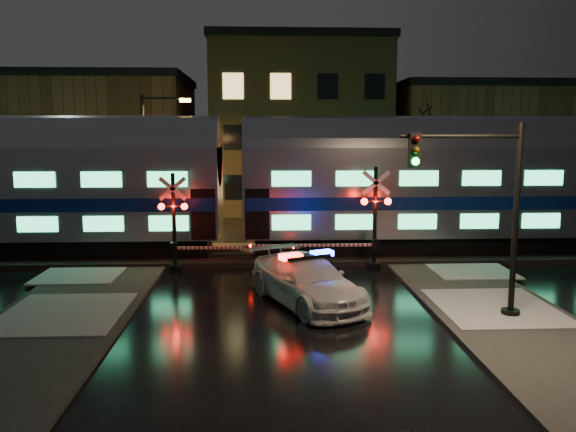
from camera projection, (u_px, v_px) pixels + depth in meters
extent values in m
plane|color=black|center=(280.00, 288.00, 19.85)|extent=(120.00, 120.00, 0.00)
cube|color=black|center=(276.00, 254.00, 24.78)|extent=(90.00, 4.20, 0.24)
cube|color=#2D2D2D|center=(20.00, 355.00, 13.62)|extent=(4.00, 20.00, 0.12)
cube|color=#2D2D2D|center=(543.00, 346.00, 14.20)|extent=(4.00, 20.00, 0.12)
cube|color=brown|center=(90.00, 147.00, 40.36)|extent=(14.00, 10.00, 9.00)
cube|color=brown|center=(297.00, 129.00, 41.36)|extent=(12.00, 11.00, 11.50)
cube|color=brown|center=(472.00, 150.00, 41.66)|extent=(12.00, 10.00, 8.50)
cube|color=black|center=(523.00, 241.00, 25.20)|extent=(24.00, 2.40, 0.80)
cube|color=#B7BAC1|center=(526.00, 190.00, 24.87)|extent=(25.00, 3.05, 3.80)
cube|color=navy|center=(525.00, 199.00, 24.93)|extent=(24.75, 3.09, 0.55)
cube|color=#41F89C|center=(541.00, 221.00, 23.50)|extent=(21.00, 0.05, 0.62)
cube|color=#41F89C|center=(544.00, 178.00, 23.24)|extent=(21.00, 0.05, 0.62)
cylinder|color=#B7BAC1|center=(528.00, 151.00, 24.62)|extent=(25.00, 3.05, 3.05)
imported|color=silver|center=(306.00, 281.00, 17.88)|extent=(4.05, 5.60, 1.51)
cube|color=black|center=(307.00, 256.00, 17.77)|extent=(1.60, 1.01, 0.10)
cube|color=#FF0C05|center=(291.00, 257.00, 17.51)|extent=(0.77, 0.60, 0.18)
cube|color=#1426FF|center=(322.00, 253.00, 18.02)|extent=(0.77, 0.60, 0.18)
cylinder|color=black|center=(374.00, 266.00, 22.37)|extent=(0.52, 0.52, 0.31)
cylinder|color=black|center=(375.00, 219.00, 22.10)|extent=(0.17, 0.17, 4.13)
sphere|color=#FF0C05|center=(364.00, 202.00, 21.79)|extent=(0.27, 0.27, 0.27)
sphere|color=#FF0C05|center=(388.00, 201.00, 21.84)|extent=(0.27, 0.27, 0.27)
cube|color=white|center=(310.00, 245.00, 21.88)|extent=(5.17, 0.10, 0.10)
cube|color=black|center=(376.00, 245.00, 21.99)|extent=(0.25, 0.30, 0.45)
cylinder|color=black|center=(175.00, 269.00, 22.02)|extent=(0.49, 0.49, 0.29)
cylinder|color=black|center=(174.00, 223.00, 21.76)|extent=(0.16, 0.16, 3.90)
sphere|color=#FF0C05|center=(161.00, 207.00, 21.46)|extent=(0.25, 0.25, 0.25)
sphere|color=#FF0C05|center=(184.00, 206.00, 21.50)|extent=(0.25, 0.25, 0.25)
cube|color=white|center=(237.00, 248.00, 21.76)|extent=(4.88, 0.10, 0.10)
cube|color=black|center=(174.00, 248.00, 21.65)|extent=(0.25, 0.30, 0.45)
cylinder|color=black|center=(510.00, 314.00, 16.46)|extent=(0.53, 0.53, 0.29)
cylinder|color=black|center=(516.00, 223.00, 16.07)|extent=(0.17, 0.17, 5.71)
cylinder|color=black|center=(461.00, 136.00, 15.64)|extent=(3.42, 0.11, 0.11)
cube|color=black|center=(414.00, 150.00, 15.48)|extent=(0.30, 0.27, 0.95)
sphere|color=#0CFF3F|center=(416.00, 161.00, 15.37)|extent=(0.21, 0.21, 0.21)
cylinder|color=black|center=(145.00, 169.00, 27.93)|extent=(0.18, 0.18, 7.31)
cylinder|color=black|center=(164.00, 98.00, 27.48)|extent=(2.19, 0.11, 0.11)
cube|color=orange|center=(185.00, 100.00, 27.54)|extent=(0.50, 0.26, 0.16)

